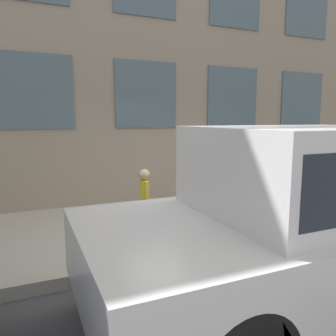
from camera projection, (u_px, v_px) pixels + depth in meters
ground_plane at (223, 259)px, 4.71m from camera, size 80.00×80.00×0.00m
sidewalk at (176, 222)px, 6.14m from camera, size 3.19×60.00×0.17m
building_facade at (143, 0)px, 7.06m from camera, size 0.33×40.00×9.11m
fire_hydrant at (192, 217)px, 4.84m from camera, size 0.31×0.43×0.77m
person at (144, 197)px, 4.99m from camera, size 0.26×0.17×1.08m
parked_car_silver_near at (310, 210)px, 3.44m from camera, size 2.00×4.75×1.92m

